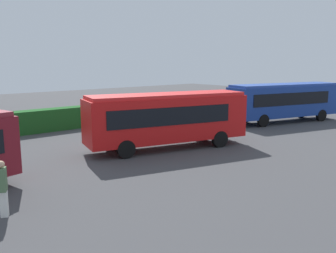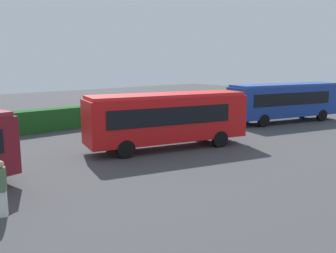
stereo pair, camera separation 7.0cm
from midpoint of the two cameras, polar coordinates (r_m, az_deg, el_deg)
ground_plane at (r=23.85m, az=1.53°, el=-2.45°), size 85.15×85.15×0.00m
bus_red at (r=21.92m, az=0.01°, el=1.43°), size 9.92×4.72×3.27m
bus_blue at (r=32.98m, az=17.50°, el=3.87°), size 10.56×4.87×3.22m
person_center at (r=13.73m, az=-23.90°, el=-8.42°), size 0.42×0.50×1.93m
hedge_row at (r=31.00m, az=-9.75°, el=1.87°), size 54.57×1.23×1.63m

